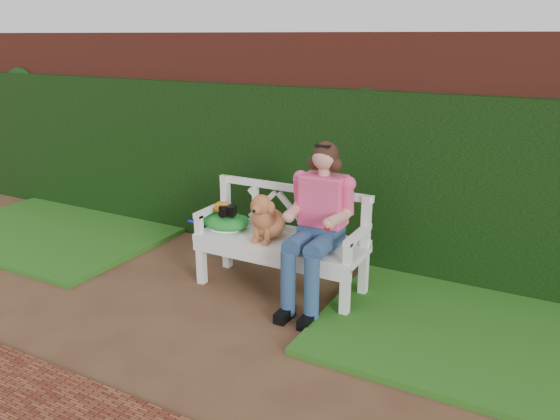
% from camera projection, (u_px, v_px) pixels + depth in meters
% --- Properties ---
extents(ground, '(60.00, 60.00, 0.00)m').
position_uv_depth(ground, '(172.00, 313.00, 4.47)').
color(ground, '#4F2D1F').
extents(brick_wall, '(10.00, 0.30, 2.20)m').
position_uv_depth(brick_wall, '(282.00, 142.00, 5.72)').
color(brick_wall, maroon).
rests_on(brick_wall, ground).
extents(ivy_hedge, '(10.00, 0.18, 1.70)m').
position_uv_depth(ivy_hedge, '(272.00, 170.00, 5.61)').
color(ivy_hedge, '#184011').
rests_on(ivy_hedge, ground).
extents(grass_left, '(2.60, 2.00, 0.05)m').
position_uv_depth(grass_left, '(58.00, 230.00, 6.30)').
color(grass_left, '#1E4E1A').
rests_on(grass_left, ground).
extents(grass_right, '(2.60, 2.00, 0.05)m').
position_uv_depth(grass_right, '(498.00, 333.00, 4.13)').
color(grass_right, '#1E4E1A').
rests_on(grass_right, ground).
extents(garden_bench, '(1.60, 0.64, 0.48)m').
position_uv_depth(garden_bench, '(280.00, 265.00, 4.81)').
color(garden_bench, white).
rests_on(garden_bench, ground).
extents(seated_woman, '(0.76, 0.88, 1.33)m').
position_uv_depth(seated_woman, '(320.00, 227.00, 4.48)').
color(seated_woman, '#D12D3F').
rests_on(seated_woman, ground).
extents(dog, '(0.39, 0.46, 0.43)m').
position_uv_depth(dog, '(268.00, 215.00, 4.68)').
color(dog, brown).
rests_on(dog, garden_bench).
extents(tennis_racket, '(0.63, 0.38, 0.03)m').
position_uv_depth(tennis_racket, '(222.00, 227.00, 4.99)').
color(tennis_racket, white).
rests_on(tennis_racket, garden_bench).
extents(green_bag, '(0.48, 0.39, 0.15)m').
position_uv_depth(green_bag, '(226.00, 221.00, 4.97)').
color(green_bag, green).
rests_on(green_bag, garden_bench).
extents(camera_item, '(0.16, 0.14, 0.09)m').
position_uv_depth(camera_item, '(228.00, 210.00, 4.88)').
color(camera_item, black).
rests_on(camera_item, green_bag).
extents(baseball_glove, '(0.21, 0.19, 0.11)m').
position_uv_depth(baseball_glove, '(223.00, 207.00, 4.93)').
color(baseball_glove, orange).
rests_on(baseball_glove, green_bag).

